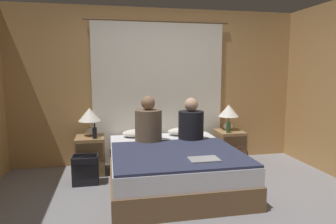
# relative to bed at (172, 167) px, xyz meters

# --- Properties ---
(ground_plane) EXTENTS (16.00, 16.00, 0.00)m
(ground_plane) POSITION_rel_bed_xyz_m (0.00, -0.70, -0.24)
(ground_plane) COLOR gray
(wall_back) EXTENTS (4.79, 0.06, 2.50)m
(wall_back) POSITION_rel_bed_xyz_m (0.00, 1.11, 1.01)
(wall_back) COLOR tan
(wall_back) RESTS_ON ground_plane
(curtain_panel) EXTENTS (2.33, 0.02, 2.30)m
(curtain_panel) POSITION_rel_bed_xyz_m (0.00, 1.05, 0.90)
(curtain_panel) COLOR white
(curtain_panel) RESTS_ON ground_plane
(bed) EXTENTS (1.63, 1.99, 0.49)m
(bed) POSITION_rel_bed_xyz_m (0.00, 0.00, 0.00)
(bed) COLOR brown
(bed) RESTS_ON ground_plane
(nightstand_left) EXTENTS (0.41, 0.45, 0.55)m
(nightstand_left) POSITION_rel_bed_xyz_m (-1.09, 0.67, 0.03)
(nightstand_left) COLOR #937047
(nightstand_left) RESTS_ON ground_plane
(nightstand_right) EXTENTS (0.41, 0.45, 0.55)m
(nightstand_right) POSITION_rel_bed_xyz_m (1.09, 0.67, 0.03)
(nightstand_right) COLOR #937047
(nightstand_right) RESTS_ON ground_plane
(lamp_left) EXTENTS (0.33, 0.33, 0.42)m
(lamp_left) POSITION_rel_bed_xyz_m (-1.09, 0.75, 0.60)
(lamp_left) COLOR silver
(lamp_left) RESTS_ON nightstand_left
(lamp_right) EXTENTS (0.33, 0.33, 0.42)m
(lamp_right) POSITION_rel_bed_xyz_m (1.09, 0.75, 0.60)
(lamp_right) COLOR silver
(lamp_right) RESTS_ON nightstand_right
(pillow_left) EXTENTS (0.52, 0.31, 0.12)m
(pillow_left) POSITION_rel_bed_xyz_m (-0.36, 0.80, 0.31)
(pillow_left) COLOR silver
(pillow_left) RESTS_ON bed
(pillow_right) EXTENTS (0.52, 0.31, 0.12)m
(pillow_right) POSITION_rel_bed_xyz_m (0.36, 0.80, 0.31)
(pillow_right) COLOR silver
(pillow_right) RESTS_ON bed
(blanket_on_bed) EXTENTS (1.57, 1.35, 0.03)m
(blanket_on_bed) POSITION_rel_bed_xyz_m (0.00, -0.29, 0.26)
(blanket_on_bed) COLOR #2D334C
(blanket_on_bed) RESTS_ON bed
(person_left_in_bed) EXTENTS (0.38, 0.38, 0.67)m
(person_left_in_bed) POSITION_rel_bed_xyz_m (-0.26, 0.42, 0.52)
(person_left_in_bed) COLOR brown
(person_left_in_bed) RESTS_ON bed
(person_right_in_bed) EXTENTS (0.37, 0.37, 0.63)m
(person_right_in_bed) POSITION_rel_bed_xyz_m (0.37, 0.42, 0.50)
(person_right_in_bed) COLOR black
(person_right_in_bed) RESTS_ON bed
(beer_bottle_on_left_stand) EXTENTS (0.06, 0.06, 0.22)m
(beer_bottle_on_left_stand) POSITION_rel_bed_xyz_m (-1.02, 0.55, 0.39)
(beer_bottle_on_left_stand) COLOR black
(beer_bottle_on_left_stand) RESTS_ON nightstand_left
(beer_bottle_on_right_stand) EXTENTS (0.07, 0.07, 0.23)m
(beer_bottle_on_right_stand) POSITION_rel_bed_xyz_m (1.01, 0.55, 0.40)
(beer_bottle_on_right_stand) COLOR #2D4C28
(beer_bottle_on_right_stand) RESTS_ON nightstand_right
(laptop_on_bed) EXTENTS (0.34, 0.22, 0.02)m
(laptop_on_bed) POSITION_rel_bed_xyz_m (0.22, -0.66, 0.29)
(laptop_on_bed) COLOR #9EA0A5
(laptop_on_bed) RESTS_ON blanket_on_bed
(backpack_on_floor) EXTENTS (0.34, 0.27, 0.39)m
(backpack_on_floor) POSITION_rel_bed_xyz_m (-1.14, 0.25, -0.02)
(backpack_on_floor) COLOR black
(backpack_on_floor) RESTS_ON ground_plane
(handbag_on_floor) EXTENTS (0.35, 0.15, 0.40)m
(handbag_on_floor) POSITION_rel_bed_xyz_m (1.07, 0.23, -0.11)
(handbag_on_floor) COLOR brown
(handbag_on_floor) RESTS_ON ground_plane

